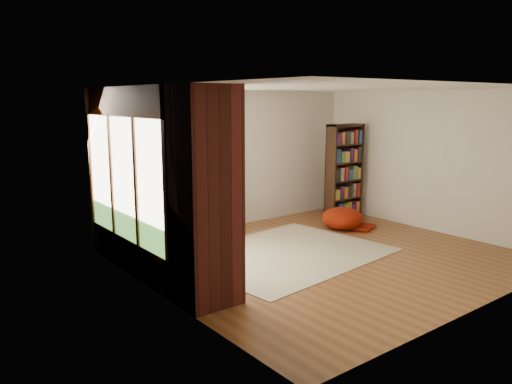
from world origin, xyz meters
TOP-DOWN VIEW (x-y plane):
  - floor at (0.00, 0.00)m, footprint 5.50×5.50m
  - ceiling at (0.00, 0.00)m, footprint 5.50×5.50m
  - wall_back at (0.00, 2.50)m, footprint 5.50×0.04m
  - wall_front at (0.00, -2.50)m, footprint 5.50×0.04m
  - wall_left at (-2.75, 0.00)m, footprint 0.04×5.00m
  - wall_right at (2.75, 0.00)m, footprint 0.04×5.00m
  - windows_back at (-1.20, 2.47)m, footprint 2.82×0.10m
  - windows_left at (-2.72, 1.20)m, footprint 0.10×2.62m
  - roller_blind at (-2.69, 2.03)m, footprint 0.03×0.72m
  - brick_chimney at (-2.40, -0.35)m, footprint 0.70×0.70m
  - sectional_sofa at (-1.95, 1.70)m, footprint 2.20×2.20m
  - area_rug at (-0.39, 0.49)m, footprint 3.40×2.75m
  - bookshelf at (2.14, 1.58)m, footprint 0.83×0.28m
  - pouf at (1.50, 1.01)m, footprint 1.01×1.01m
  - dog_tan at (-1.73, 1.95)m, footprint 1.13×0.90m
  - dog_brindle at (-1.92, 1.09)m, footprint 0.48×0.78m
  - throw_pillows at (-1.86, 1.75)m, footprint 1.98×1.68m

SIDE VIEW (x-z plane):
  - floor at x=0.00m, z-range 0.00..0.00m
  - area_rug at x=-0.39m, z-range 0.00..0.01m
  - pouf at x=1.50m, z-range 0.01..0.43m
  - sectional_sofa at x=-1.95m, z-range -0.10..0.70m
  - dog_brindle at x=-1.92m, z-range 0.54..0.96m
  - throw_pillows at x=-1.86m, z-range 0.55..1.00m
  - dog_tan at x=-1.73m, z-range 0.54..1.10m
  - bookshelf at x=2.14m, z-range 0.00..1.95m
  - wall_back at x=0.00m, z-range 0.00..2.60m
  - wall_front at x=0.00m, z-range 0.00..2.60m
  - wall_left at x=-2.75m, z-range 0.00..2.60m
  - wall_right at x=2.75m, z-range 0.00..2.60m
  - brick_chimney at x=-2.40m, z-range 0.00..2.60m
  - windows_back at x=-1.20m, z-range 0.40..2.30m
  - windows_left at x=-2.72m, z-range 0.40..2.30m
  - roller_blind at x=-2.69m, z-range 1.30..2.20m
  - ceiling at x=0.00m, z-range 2.60..2.60m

